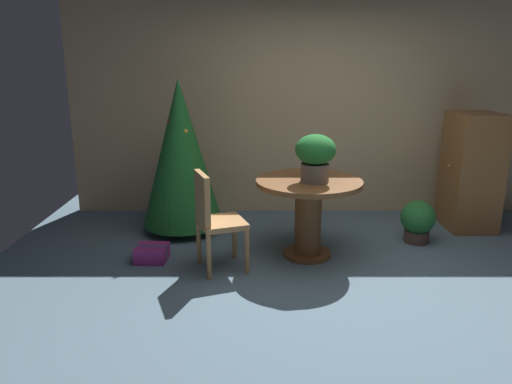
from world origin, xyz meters
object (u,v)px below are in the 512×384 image
object	(u,v)px
wooden_cabinet	(470,171)
wooden_chair_left	(213,216)
holiday_tree	(180,153)
gift_box_purple	(151,253)
potted_plant	(417,220)
flower_vase	(314,155)
round_dining_table	(307,205)

from	to	relation	value
wooden_cabinet	wooden_chair_left	bearing A→B (deg)	-157.29
holiday_tree	gift_box_purple	world-z (taller)	holiday_tree
wooden_chair_left	gift_box_purple	distance (m)	0.79
gift_box_purple	potted_plant	size ratio (longest dim) A/B	0.68
gift_box_purple	wooden_cabinet	distance (m)	3.63
wooden_cabinet	potted_plant	world-z (taller)	wooden_cabinet
flower_vase	wooden_chair_left	bearing A→B (deg)	-164.96
round_dining_table	wooden_cabinet	world-z (taller)	wooden_cabinet
holiday_tree	round_dining_table	bearing A→B (deg)	-28.53
wooden_chair_left	flower_vase	bearing A→B (deg)	15.04
flower_vase	holiday_tree	world-z (taller)	holiday_tree
wooden_chair_left	holiday_tree	bearing A→B (deg)	112.79
flower_vase	wooden_chair_left	world-z (taller)	flower_vase
flower_vase	wooden_cabinet	size ratio (longest dim) A/B	0.34
potted_plant	gift_box_purple	bearing A→B (deg)	-169.75
holiday_tree	potted_plant	xyz separation A→B (m)	(2.53, -0.35, -0.65)
round_dining_table	gift_box_purple	bearing A→B (deg)	-175.41
gift_box_purple	wooden_cabinet	size ratio (longest dim) A/B	0.24
holiday_tree	gift_box_purple	bearing A→B (deg)	-102.49
potted_plant	wooden_chair_left	bearing A→B (deg)	-161.66
flower_vase	potted_plant	bearing A→B (deg)	20.91
flower_vase	holiday_tree	bearing A→B (deg)	149.89
round_dining_table	wooden_chair_left	distance (m)	0.95
holiday_tree	potted_plant	bearing A→B (deg)	-7.93
gift_box_purple	potted_plant	distance (m)	2.77
flower_vase	gift_box_purple	distance (m)	1.83
flower_vase	gift_box_purple	bearing A→B (deg)	-178.21
wooden_chair_left	gift_box_purple	xyz separation A→B (m)	(-0.63, 0.20, -0.44)
gift_box_purple	holiday_tree	bearing A→B (deg)	77.51
round_dining_table	flower_vase	xyz separation A→B (m)	(0.04, -0.07, 0.50)
round_dining_table	holiday_tree	size ratio (longest dim) A/B	0.60
round_dining_table	potted_plant	xyz separation A→B (m)	(1.20, 0.37, -0.28)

